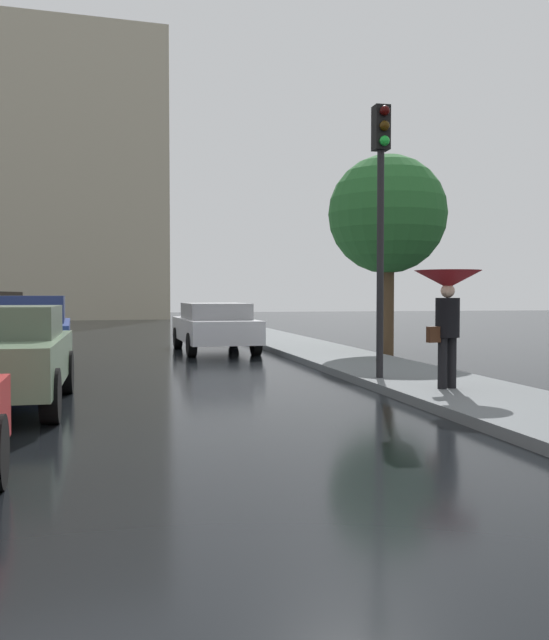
{
  "coord_description": "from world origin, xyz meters",
  "views": [
    {
      "loc": [
        -0.03,
        -2.88,
        1.57
      ],
      "look_at": [
        2.17,
        7.01,
        1.2
      ],
      "focal_mm": 39.45,
      "sensor_mm": 36.0,
      "label": 1
    }
  ],
  "objects_px": {
    "car_green_behind_camera": "(3,354)",
    "traffic_light": "(381,191)",
    "street_tree_near": "(387,215)",
    "car_white_mid_road": "(215,326)",
    "car_blue_far_lane": "(28,333)",
    "pedestrian_with_umbrella_near": "(448,294)"
  },
  "relations": [
    {
      "from": "car_green_behind_camera",
      "to": "traffic_light",
      "type": "xyz_separation_m",
      "value": [
        5.95,
        1.05,
        2.59
      ]
    },
    {
      "from": "traffic_light",
      "to": "street_tree_near",
      "type": "xyz_separation_m",
      "value": [
        2.37,
        5.68,
        0.27
      ]
    },
    {
      "from": "car_white_mid_road",
      "to": "traffic_light",
      "type": "height_order",
      "value": "traffic_light"
    },
    {
      "from": "car_white_mid_road",
      "to": "car_green_behind_camera",
      "type": "bearing_deg",
      "value": -116.69
    },
    {
      "from": "car_white_mid_road",
      "to": "car_blue_far_lane",
      "type": "height_order",
      "value": "car_blue_far_lane"
    },
    {
      "from": "street_tree_near",
      "to": "car_green_behind_camera",
      "type": "bearing_deg",
      "value": -140.99
    },
    {
      "from": "pedestrian_with_umbrella_near",
      "to": "street_tree_near",
      "type": "relative_size",
      "value": 0.35
    },
    {
      "from": "car_blue_far_lane",
      "to": "pedestrian_with_umbrella_near",
      "type": "xyz_separation_m",
      "value": [
        6.66,
        -4.91,
        0.77
      ]
    },
    {
      "from": "pedestrian_with_umbrella_near",
      "to": "car_blue_far_lane",
      "type": "bearing_deg",
      "value": 130.59
    },
    {
      "from": "car_blue_far_lane",
      "to": "traffic_light",
      "type": "relative_size",
      "value": 0.95
    },
    {
      "from": "car_blue_far_lane",
      "to": "street_tree_near",
      "type": "distance_m",
      "value": 9.25
    },
    {
      "from": "car_white_mid_road",
      "to": "street_tree_near",
      "type": "bearing_deg",
      "value": -30.07
    },
    {
      "from": "car_white_mid_road",
      "to": "car_green_behind_camera",
      "type": "relative_size",
      "value": 1.14
    },
    {
      "from": "traffic_light",
      "to": "street_tree_near",
      "type": "height_order",
      "value": "street_tree_near"
    },
    {
      "from": "car_green_behind_camera",
      "to": "street_tree_near",
      "type": "bearing_deg",
      "value": -141.25
    },
    {
      "from": "car_green_behind_camera",
      "to": "street_tree_near",
      "type": "relative_size",
      "value": 0.79
    },
    {
      "from": "car_white_mid_road",
      "to": "car_blue_far_lane",
      "type": "distance_m",
      "value": 6.27
    },
    {
      "from": "car_green_behind_camera",
      "to": "street_tree_near",
      "type": "distance_m",
      "value": 11.08
    },
    {
      "from": "car_blue_far_lane",
      "to": "traffic_light",
      "type": "xyz_separation_m",
      "value": [
        6.15,
        -3.41,
        2.53
      ]
    },
    {
      "from": "car_green_behind_camera",
      "to": "pedestrian_with_umbrella_near",
      "type": "distance_m",
      "value": 6.52
    },
    {
      "from": "pedestrian_with_umbrella_near",
      "to": "street_tree_near",
      "type": "bearing_deg",
      "value": 62.43
    },
    {
      "from": "car_white_mid_road",
      "to": "car_blue_far_lane",
      "type": "bearing_deg",
      "value": -135.91
    }
  ]
}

